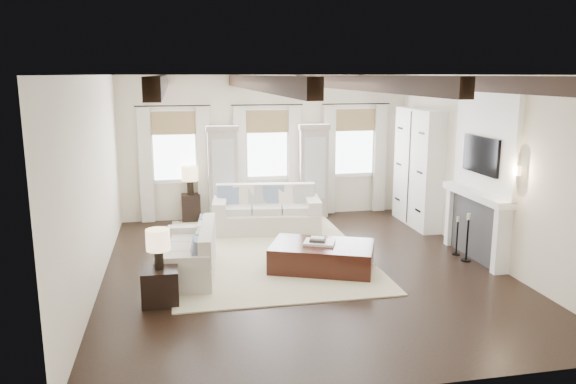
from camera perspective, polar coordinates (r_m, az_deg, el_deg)
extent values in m
plane|color=black|center=(9.51, 1.56, -7.87)|extent=(7.50, 7.50, 0.00)
cube|color=silver|center=(12.73, -2.18, 4.60)|extent=(6.50, 0.04, 3.20)
cube|color=silver|center=(5.60, 10.28, -5.05)|extent=(6.50, 0.04, 3.20)
cube|color=silver|center=(8.95, -19.11, 0.85)|extent=(0.04, 7.50, 3.20)
cube|color=silver|center=(10.31, 19.52, 2.20)|extent=(0.04, 7.50, 3.20)
cube|color=white|center=(8.95, 1.67, 11.81)|extent=(6.50, 7.50, 0.04)
cube|color=black|center=(8.72, -12.82, 10.73)|extent=(0.16, 7.40, 0.22)
cube|color=black|center=(8.81, -3.18, 11.01)|extent=(0.16, 7.40, 0.22)
cube|color=black|center=(9.15, 6.34, 10.99)|extent=(0.16, 7.40, 0.22)
cube|color=black|center=(9.68, 14.69, 10.73)|extent=(0.16, 7.40, 0.22)
cube|color=white|center=(12.53, -11.48, 4.49)|extent=(0.90, 0.03, 1.45)
cube|color=olive|center=(12.42, -11.58, 6.88)|extent=(0.94, 0.04, 0.50)
cube|color=silver|center=(12.51, -14.25, 2.59)|extent=(0.28, 0.08, 2.50)
cube|color=silver|center=(12.50, -8.56, 2.82)|extent=(0.28, 0.08, 2.50)
cylinder|color=black|center=(12.34, -11.65, 8.57)|extent=(1.60, 0.02, 0.02)
cube|color=white|center=(12.70, -2.16, 4.81)|extent=(0.90, 0.03, 1.45)
cube|color=olive|center=(12.58, -2.14, 7.17)|extent=(0.94, 0.04, 0.50)
cube|color=silver|center=(12.57, -4.87, 2.95)|extent=(0.28, 0.08, 2.50)
cube|color=silver|center=(12.76, 0.68, 3.13)|extent=(0.28, 0.08, 2.50)
cylinder|color=black|center=(12.51, -2.11, 8.84)|extent=(1.60, 0.02, 0.02)
cube|color=white|center=(13.18, 6.71, 5.00)|extent=(0.90, 0.03, 1.45)
cube|color=olive|center=(13.07, 6.84, 7.27)|extent=(0.94, 0.04, 0.50)
cube|color=silver|center=(12.95, 4.19, 3.23)|extent=(0.28, 0.08, 2.50)
cube|color=silver|center=(13.34, 9.34, 3.36)|extent=(0.28, 0.08, 2.50)
cylinder|color=black|center=(13.00, 6.95, 8.88)|extent=(1.60, 0.02, 0.02)
cube|color=#A1968C|center=(12.48, -6.65, 1.60)|extent=(0.64, 0.38, 2.00)
cube|color=#B2B7BA|center=(12.26, -6.58, 2.13)|extent=(0.48, 0.02, 1.40)
cube|color=#A1968C|center=(12.34, -6.76, 6.45)|extent=(0.70, 0.42, 0.12)
cube|color=#A1968C|center=(12.81, 2.53, 1.93)|extent=(0.64, 0.38, 2.00)
cube|color=#B2B7BA|center=(12.59, 2.76, 2.45)|extent=(0.48, 0.02, 1.40)
cube|color=#A1968C|center=(12.67, 2.57, 6.66)|extent=(0.70, 0.42, 0.12)
cube|color=#2C2C2F|center=(10.48, 18.70, -3.47)|extent=(0.18, 1.50, 1.10)
cube|color=black|center=(10.50, 18.50, -4.27)|extent=(0.10, 0.90, 0.70)
cube|color=white|center=(9.79, 20.88, -4.70)|extent=(0.26, 0.14, 1.10)
cube|color=white|center=(11.15, 16.44, -2.42)|extent=(0.26, 0.14, 1.10)
cube|color=white|center=(10.31, 18.59, -0.23)|extent=(0.32, 1.90, 0.12)
cube|color=white|center=(10.22, 19.47, 4.96)|extent=(0.10, 1.90, 1.80)
cube|color=black|center=(10.21, 19.04, 3.57)|extent=(0.07, 1.10, 0.64)
cylinder|color=#FFD899|center=(9.36, 22.31, 2.00)|extent=(0.10, 0.10, 0.14)
cube|color=silver|center=(12.33, 13.06, 2.42)|extent=(0.40, 1.70, 2.50)
cube|color=black|center=(12.24, 12.16, 2.40)|extent=(0.01, 0.02, 2.40)
cube|color=beige|center=(10.42, -2.20, -6.02)|extent=(3.42, 5.00, 0.02)
cube|color=beige|center=(11.68, -2.18, -3.02)|extent=(2.30, 1.25, 0.42)
cube|color=beige|center=(11.94, -2.27, -0.37)|extent=(2.10, 0.48, 0.52)
cube|color=beige|center=(11.61, -6.95, -1.44)|extent=(0.39, 0.97, 0.27)
cube|color=beige|center=(11.67, 2.53, -1.29)|extent=(0.39, 0.97, 0.27)
cube|color=beige|center=(11.56, -5.19, -1.78)|extent=(0.66, 0.69, 0.15)
cube|color=beige|center=(11.56, -2.18, -1.73)|extent=(0.66, 0.69, 0.15)
cube|color=beige|center=(11.60, 0.81, -1.68)|extent=(0.66, 0.69, 0.15)
cube|color=slate|center=(11.76, -6.06, -0.46)|extent=(0.46, 0.28, 0.46)
cube|color=silver|center=(11.76, -4.53, -0.44)|extent=(0.46, 0.28, 0.46)
cube|color=beige|center=(11.76, -3.00, -0.41)|extent=(0.46, 0.28, 0.46)
cube|color=slate|center=(11.77, -1.48, -0.39)|extent=(0.46, 0.28, 0.46)
cube|color=silver|center=(11.79, 0.05, -0.36)|extent=(0.46, 0.28, 0.46)
cube|color=beige|center=(11.82, 1.56, -0.34)|extent=(0.46, 0.28, 0.46)
cube|color=beige|center=(9.36, -10.15, -7.20)|extent=(1.05, 1.97, 0.36)
cube|color=beige|center=(9.22, -8.20, -4.80)|extent=(0.38, 1.81, 0.45)
cube|color=beige|center=(10.06, -9.83, -4.07)|extent=(0.83, 0.32, 0.23)
cube|color=beige|center=(8.49, -10.67, -7.12)|extent=(0.83, 0.32, 0.23)
cube|color=beige|center=(9.79, -10.22, -4.87)|extent=(0.59, 0.56, 0.13)
cube|color=beige|center=(9.29, -10.48, -5.79)|extent=(0.59, 0.56, 0.13)
cube|color=beige|center=(8.80, -10.77, -6.81)|extent=(0.59, 0.56, 0.13)
cube|color=slate|center=(9.87, -8.91, -3.55)|extent=(0.23, 0.40, 0.39)
cube|color=silver|center=(9.43, -9.07, -4.27)|extent=(0.23, 0.40, 0.39)
cube|color=beige|center=(9.01, -9.24, -5.06)|extent=(0.23, 0.40, 0.39)
cube|color=slate|center=(8.58, -9.44, -5.93)|extent=(0.23, 0.40, 0.39)
cube|color=black|center=(9.46, 3.48, -6.58)|extent=(1.94, 1.60, 0.44)
cube|color=white|center=(9.41, 3.21, -5.14)|extent=(0.61, 0.54, 0.04)
cube|color=#262628|center=(9.39, 3.05, -4.93)|extent=(0.32, 0.28, 0.04)
cube|color=beige|center=(9.39, 3.01, -4.70)|extent=(0.27, 0.24, 0.03)
cube|color=black|center=(8.30, -12.85, -9.28)|extent=(0.51, 0.51, 0.51)
cylinder|color=black|center=(8.17, -12.98, -6.69)|extent=(0.13, 0.13, 0.28)
cylinder|color=#F9D89E|center=(8.09, -13.07, -4.75)|extent=(0.34, 0.34, 0.30)
cube|color=black|center=(12.67, -9.82, -1.56)|extent=(0.41, 0.41, 0.61)
cylinder|color=black|center=(12.57, -9.89, 0.48)|extent=(0.14, 0.14, 0.31)
cylinder|color=#F9D89E|center=(12.51, -9.95, 1.90)|extent=(0.37, 0.37, 0.33)
cylinder|color=black|center=(10.40, 17.62, -6.63)|extent=(0.17, 0.17, 0.02)
cylinder|color=black|center=(10.29, 17.75, -4.68)|extent=(0.03, 0.03, 0.76)
cylinder|color=beige|center=(10.18, 17.89, -2.39)|extent=(0.07, 0.07, 0.11)
cylinder|color=black|center=(10.69, 16.69, -6.06)|extent=(0.14, 0.14, 0.02)
cylinder|color=black|center=(10.61, 16.79, -4.49)|extent=(0.03, 0.03, 0.63)
cylinder|color=beige|center=(10.52, 16.90, -2.66)|extent=(0.05, 0.05, 0.09)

